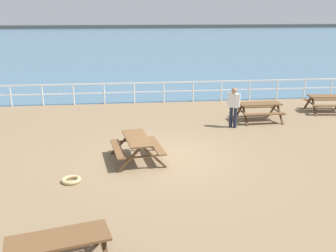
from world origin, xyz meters
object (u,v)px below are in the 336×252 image
at_px(picnic_table_near_right, 328,100).
at_px(picnic_table_far_right, 137,143).
at_px(visitor, 234,105).
at_px(picnic_table_mid_centre, 59,247).
at_px(picnic_table_near_left, 260,107).

height_order(picnic_table_near_right, picnic_table_far_right, same).
xyz_separation_m(picnic_table_near_right, visitor, (-5.14, -1.93, 0.36)).
bearing_deg(picnic_table_far_right, picnic_table_near_right, -69.12).
distance_m(picnic_table_mid_centre, picnic_table_far_right, 5.63).
bearing_deg(visitor, picnic_table_near_right, -32.74).
height_order(picnic_table_near_left, picnic_table_mid_centre, same).
bearing_deg(picnic_table_far_right, visitor, -60.04).
bearing_deg(picnic_table_far_right, picnic_table_near_left, -61.66).
relative_size(picnic_table_near_left, picnic_table_near_right, 0.94).
height_order(picnic_table_far_right, visitor, visitor).
relative_size(picnic_table_near_right, picnic_table_far_right, 0.98).
bearing_deg(picnic_table_near_left, visitor, -149.75).
relative_size(picnic_table_far_right, visitor, 1.20).
xyz_separation_m(picnic_table_near_right, picnic_table_far_right, (-9.18, -5.12, 0.00)).
xyz_separation_m(picnic_table_near_right, picnic_table_mid_centre, (-10.78, -10.51, 0.00)).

